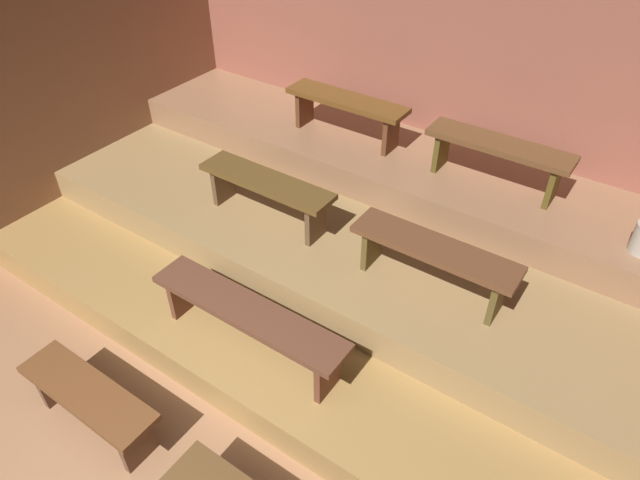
% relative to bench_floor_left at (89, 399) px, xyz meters
% --- Properties ---
extents(ground, '(7.04, 5.46, 0.08)m').
position_rel_bench_floor_left_xyz_m(ground, '(0.74, 1.63, -0.37)').
color(ground, '#9B6C4A').
extents(wall_back, '(7.04, 0.06, 2.64)m').
position_rel_bench_floor_left_xyz_m(wall_back, '(0.74, 3.99, 0.99)').
color(wall_back, '#975342').
rests_on(wall_back, ground).
extents(wall_left, '(0.06, 5.46, 2.64)m').
position_rel_bench_floor_left_xyz_m(wall_left, '(-2.41, 1.63, 0.99)').
color(wall_left, '#8E5E45').
rests_on(wall_left, ground).
extents(platform_lower, '(6.24, 3.37, 0.29)m').
position_rel_bench_floor_left_xyz_m(platform_lower, '(0.74, 2.28, -0.18)').
color(platform_lower, '#9E7741').
rests_on(platform_lower, ground).
extents(platform_middle, '(6.24, 2.48, 0.29)m').
position_rel_bench_floor_left_xyz_m(platform_middle, '(0.74, 2.72, 0.11)').
color(platform_middle, '#957649').
rests_on(platform_middle, platform_lower).
extents(platform_upper, '(6.24, 1.15, 0.29)m').
position_rel_bench_floor_left_xyz_m(platform_upper, '(0.74, 3.39, 0.40)').
color(platform_upper, '#906748').
rests_on(platform_upper, platform_middle).
extents(bench_floor_left, '(1.15, 0.32, 0.42)m').
position_rel_bench_floor_left_xyz_m(bench_floor_left, '(0.00, 0.00, 0.00)').
color(bench_floor_left, brown).
rests_on(bench_floor_left, ground).
extents(bench_lower_center, '(1.66, 0.32, 0.42)m').
position_rel_bench_floor_left_xyz_m(bench_lower_center, '(0.61, 1.03, 0.31)').
color(bench_lower_center, brown).
rests_on(bench_lower_center, platform_lower).
extents(bench_middle_left, '(1.30, 0.32, 0.42)m').
position_rel_bench_floor_left_xyz_m(bench_middle_left, '(-0.07, 2.12, 0.59)').
color(bench_middle_left, brown).
rests_on(bench_middle_left, platform_middle).
extents(bench_middle_right, '(1.30, 0.32, 0.42)m').
position_rel_bench_floor_left_xyz_m(bench_middle_right, '(1.55, 2.12, 0.59)').
color(bench_middle_right, brown).
rests_on(bench_middle_right, platform_middle).
extents(bench_upper_left, '(1.27, 0.32, 0.42)m').
position_rel_bench_floor_left_xyz_m(bench_upper_left, '(-0.04, 3.37, 0.88)').
color(bench_upper_left, brown).
rests_on(bench_upper_left, platform_upper).
extents(bench_upper_right, '(1.27, 0.32, 0.42)m').
position_rel_bench_floor_left_xyz_m(bench_upper_right, '(1.52, 3.37, 0.88)').
color(bench_upper_right, brown).
rests_on(bench_upper_right, platform_upper).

